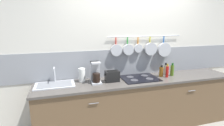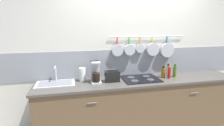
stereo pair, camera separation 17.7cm
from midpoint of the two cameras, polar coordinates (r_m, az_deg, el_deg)
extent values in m
cube|color=silver|center=(3.14, 8.88, 3.44)|extent=(7.20, 0.06, 2.60)
cube|color=gray|center=(3.17, 8.81, 0.37)|extent=(7.20, 0.07, 0.47)
cylinder|color=#B7BABF|center=(3.15, 13.18, 8.45)|extent=(1.39, 0.02, 0.02)
cylinder|color=red|center=(2.96, 3.41, 7.21)|extent=(0.02, 0.02, 0.12)
cylinder|color=#B7BABF|center=(2.96, 3.50, 4.13)|extent=(0.20, 0.05, 0.20)
cylinder|color=green|center=(3.02, 7.26, 7.23)|extent=(0.02, 0.02, 0.12)
cylinder|color=#B7BABF|center=(3.01, 7.41, 4.28)|extent=(0.18, 0.07, 0.18)
cylinder|color=orange|center=(3.09, 10.71, 7.19)|extent=(0.02, 0.02, 0.12)
cylinder|color=#B7BABF|center=(3.09, 10.75, 4.63)|extent=(0.15, 0.04, 0.15)
cylinder|color=gold|center=(3.19, 14.60, 7.35)|extent=(0.02, 0.02, 0.10)
cylinder|color=#B7BABF|center=(3.18, 14.71, 4.33)|extent=(0.23, 0.07, 0.23)
cylinder|color=#1959B2|center=(3.33, 18.94, 7.18)|extent=(0.02, 0.02, 0.12)
cylinder|color=#B7BABF|center=(3.33, 18.98, 3.96)|extent=(0.25, 0.06, 0.25)
cube|color=brown|center=(3.12, 10.57, -13.57)|extent=(3.33, 0.54, 0.86)
cylinder|color=slate|center=(2.55, -4.48, -12.88)|extent=(0.14, 0.01, 0.01)
cylinder|color=slate|center=(3.21, 26.81, -8.73)|extent=(0.14, 0.01, 0.01)
cube|color=#4C4742|center=(2.95, 10.93, -5.79)|extent=(3.37, 0.58, 0.03)
cube|color=#B7BABF|center=(2.81, -16.28, -6.49)|extent=(0.58, 0.34, 0.01)
cube|color=slate|center=(2.81, -16.29, -6.30)|extent=(0.50, 0.27, 0.00)
cylinder|color=#B7BABF|center=(2.90, -16.29, -3.39)|extent=(0.03, 0.03, 0.26)
cylinder|color=#B7BABF|center=(2.80, -16.52, -1.46)|extent=(0.02, 0.14, 0.02)
cylinder|color=white|center=(2.83, -7.88, -3.78)|extent=(0.10, 0.10, 0.22)
cube|color=#B7BABF|center=(2.77, -3.41, -6.20)|extent=(0.15, 0.20, 0.02)
cube|color=#B7BABF|center=(2.78, -3.68, -2.72)|extent=(0.14, 0.07, 0.34)
cylinder|color=black|center=(2.72, -3.35, -4.73)|extent=(0.11, 0.11, 0.14)
cube|color=#B7BABF|center=(2.70, -3.57, 0.22)|extent=(0.14, 0.15, 0.02)
cube|color=black|center=(2.80, 1.90, -4.34)|extent=(0.22, 0.13, 0.18)
cube|color=black|center=(2.75, 2.04, -2.70)|extent=(0.17, 0.02, 0.00)
cube|color=black|center=(2.79, 1.80, -2.45)|extent=(0.17, 0.02, 0.00)
cube|color=black|center=(2.76, -0.52, -3.81)|extent=(0.02, 0.02, 0.02)
cube|color=black|center=(2.99, 11.01, -5.09)|extent=(0.61, 0.47, 0.01)
cylinder|color=#38383D|center=(2.85, 9.24, -5.73)|extent=(0.12, 0.12, 0.00)
cylinder|color=#38383D|center=(2.96, 14.17, -5.26)|extent=(0.12, 0.12, 0.00)
cylinder|color=#38383D|center=(3.02, 7.93, -4.63)|extent=(0.12, 0.12, 0.00)
cylinder|color=#38383D|center=(3.12, 12.64, -4.23)|extent=(0.12, 0.12, 0.00)
cylinder|color=#8C5919|center=(3.15, 17.94, -3.07)|extent=(0.07, 0.07, 0.17)
cylinder|color=black|center=(3.13, 18.07, -1.30)|extent=(0.04, 0.04, 0.04)
cylinder|color=red|center=(3.13, 19.73, -3.05)|extent=(0.05, 0.05, 0.19)
cylinder|color=#B28C19|center=(3.10, 19.89, -0.95)|extent=(0.03, 0.03, 0.04)
cylinder|color=#BFB799|center=(3.29, 19.30, -2.41)|extent=(0.06, 0.06, 0.18)
cylinder|color=black|center=(3.27, 19.44, -0.60)|extent=(0.03, 0.03, 0.04)
cylinder|color=#4C721E|center=(3.25, 21.27, -2.64)|extent=(0.06, 0.06, 0.19)
cylinder|color=#194C19|center=(3.23, 21.44, -0.69)|extent=(0.03, 0.03, 0.04)
camera|label=1|loc=(0.09, -88.13, 0.43)|focal=28.00mm
camera|label=2|loc=(0.09, 91.87, -0.43)|focal=28.00mm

